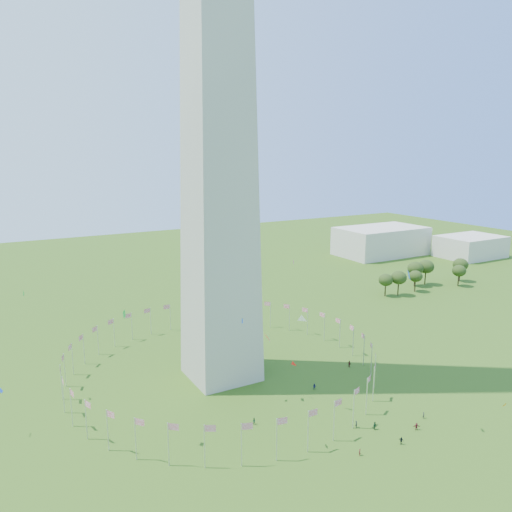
# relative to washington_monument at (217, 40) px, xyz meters

# --- Properties ---
(ground) EXTENTS (600.00, 600.00, 0.00)m
(ground) POSITION_rel_washington_monument_xyz_m (0.00, -50.00, -84.50)
(ground) COLOR #2B4C11
(ground) RESTS_ON ground
(washington_monument) EXTENTS (16.80, 16.80, 169.00)m
(washington_monument) POSITION_rel_washington_monument_xyz_m (0.00, 0.00, 0.00)
(washington_monument) COLOR #B5B1A1
(washington_monument) RESTS_ON ground
(flag_ring) EXTENTS (80.24, 80.24, 9.00)m
(flag_ring) POSITION_rel_washington_monument_xyz_m (-0.00, 0.00, -80.00)
(flag_ring) COLOR silver
(flag_ring) RESTS_ON ground
(gov_building_east_a) EXTENTS (50.00, 30.00, 16.00)m
(gov_building_east_a) POSITION_rel_washington_monument_xyz_m (150.00, 100.00, -76.50)
(gov_building_east_a) COLOR beige
(gov_building_east_a) RESTS_ON ground
(gov_building_east_b) EXTENTS (35.00, 25.00, 12.00)m
(gov_building_east_b) POSITION_rel_washington_monument_xyz_m (190.00, 70.00, -78.50)
(gov_building_east_b) COLOR beige
(gov_building_east_b) RESTS_ON ground
(crowd) EXTENTS (99.81, 74.86, 1.90)m
(crowd) POSITION_rel_washington_monument_xyz_m (7.57, -50.34, -83.62)
(crowd) COLOR #242424
(crowd) RESTS_ON ground
(kites_aloft) EXTENTS (97.34, 71.34, 31.26)m
(kites_aloft) POSITION_rel_washington_monument_xyz_m (-2.73, -22.84, -64.68)
(kites_aloft) COLOR white
(kites_aloft) RESTS_ON ground
(tree_line_east) EXTENTS (53.55, 15.97, 11.15)m
(tree_line_east) POSITION_rel_washington_monument_xyz_m (115.67, 35.73, -79.36)
(tree_line_east) COLOR #314918
(tree_line_east) RESTS_ON ground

